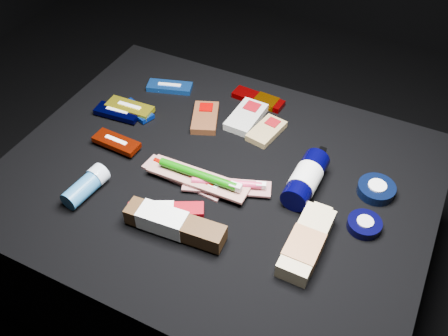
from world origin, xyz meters
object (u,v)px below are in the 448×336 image
at_px(lotion_bottle, 306,179).
at_px(bodywash_bottle, 306,244).
at_px(toothpaste_carton_red, 162,212).
at_px(deodorant_stick, 86,186).

relative_size(lotion_bottle, bodywash_bottle, 1.02).
height_order(lotion_bottle, toothpaste_carton_red, lotion_bottle).
relative_size(bodywash_bottle, toothpaste_carton_red, 1.19).
xyz_separation_m(bodywash_bottle, toothpaste_carton_red, (-0.30, -0.05, -0.00)).
bearing_deg(bodywash_bottle, deodorant_stick, -171.50).
height_order(lotion_bottle, bodywash_bottle, lotion_bottle).
height_order(bodywash_bottle, toothpaste_carton_red, bodywash_bottle).
distance_m(lotion_bottle, deodorant_stick, 0.49).
distance_m(bodywash_bottle, toothpaste_carton_red, 0.31).
xyz_separation_m(deodorant_stick, toothpaste_carton_red, (0.19, 0.02, -0.01)).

